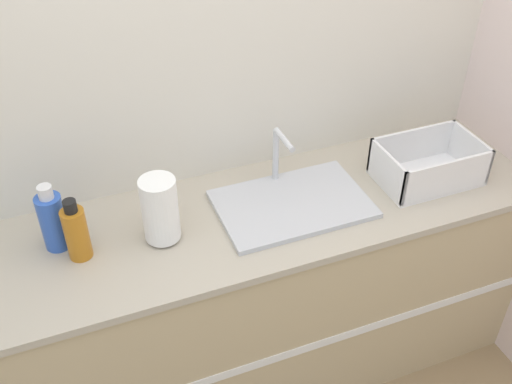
# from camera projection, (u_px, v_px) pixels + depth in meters

# --- Properties ---
(wall_back) EXTENTS (4.83, 0.06, 2.60)m
(wall_back) POSITION_uv_depth(u_px,v_px,m) (194.00, 82.00, 2.17)
(wall_back) COLOR beige
(wall_back) RESTS_ON ground_plane
(counter_cabinet) EXTENTS (2.46, 0.62, 0.90)m
(counter_cabinet) POSITION_uv_depth(u_px,v_px,m) (230.00, 305.00, 2.44)
(counter_cabinet) COLOR tan
(counter_cabinet) RESTS_ON ground_plane
(sink) EXTENTS (0.56, 0.37, 0.25)m
(sink) POSITION_uv_depth(u_px,v_px,m) (292.00, 201.00, 2.22)
(sink) COLOR silver
(sink) RESTS_ON counter_cabinet
(paper_towel_roll) EXTENTS (0.12, 0.12, 0.25)m
(paper_towel_roll) POSITION_uv_depth(u_px,v_px,m) (160.00, 210.00, 2.01)
(paper_towel_roll) COLOR #4C4C51
(paper_towel_roll) RESTS_ON counter_cabinet
(dish_rack) EXTENTS (0.39, 0.25, 0.16)m
(dish_rack) POSITION_uv_depth(u_px,v_px,m) (428.00, 167.00, 2.33)
(dish_rack) COLOR white
(dish_rack) RESTS_ON counter_cabinet
(bottle_amber) EXTENTS (0.08, 0.08, 0.23)m
(bottle_amber) POSITION_uv_depth(u_px,v_px,m) (76.00, 232.00, 1.95)
(bottle_amber) COLOR #B26B19
(bottle_amber) RESTS_ON counter_cabinet
(bottle_blue) EXTENTS (0.09, 0.09, 0.25)m
(bottle_blue) POSITION_uv_depth(u_px,v_px,m) (53.00, 220.00, 1.99)
(bottle_blue) COLOR #2D56B7
(bottle_blue) RESTS_ON counter_cabinet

